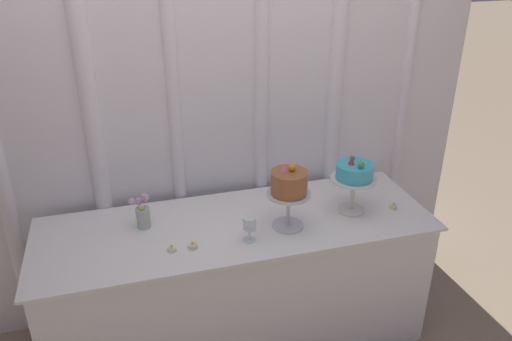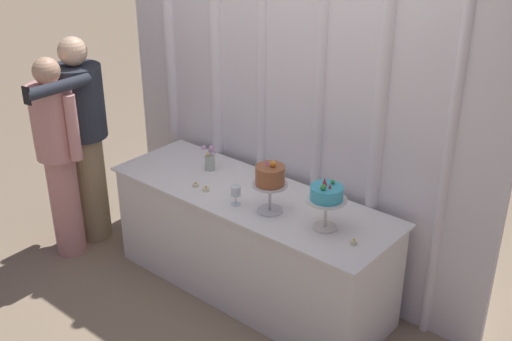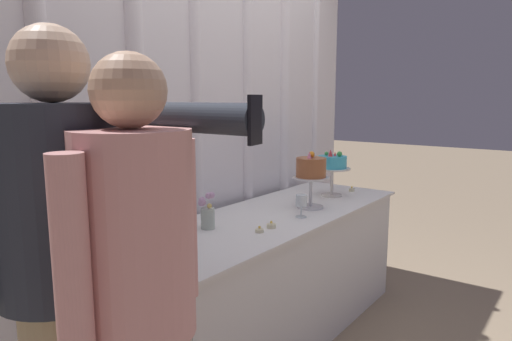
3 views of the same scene
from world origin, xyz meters
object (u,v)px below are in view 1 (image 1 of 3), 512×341
Objects in this scene: cake_table at (238,282)px; cake_display_nearright at (354,175)px; tealight_near_left at (193,246)px; tealight_near_right at (393,207)px; cake_display_nearleft at (289,186)px; flower_vase at (142,213)px; wine_glass at (249,224)px; tealight_far_left at (172,249)px.

cake_table is 6.31× the size of cake_display_nearright.
tealight_near_left is 1.21× the size of tealight_near_right.
flower_vase is (-0.72, 0.20, -0.15)m from cake_display_nearleft.
cake_display_nearleft reaches higher than cake_table.
cake_display_nearright is 2.51× the size of wine_glass.
cake_display_nearleft is 7.12× the size of tealight_near_left.
cake_display_nearleft reaches higher than tealight_near_left.
cake_table is at bearing 175.85° from cake_display_nearright.
cake_display_nearleft is 0.27m from wine_glass.
cake_display_nearright reaches higher than tealight_near_left.
flower_vase is at bearing 172.35° from cake_display_nearright.
tealight_near_left is (-0.26, -0.16, 0.40)m from cake_table.
tealight_near_right is at bearing 5.43° from wine_glass.
cake_display_nearright reaches higher than wine_glass.
tealight_far_left is (-0.99, -0.11, -0.21)m from cake_display_nearright.
cake_display_nearleft is 8.61× the size of tealight_near_right.
tealight_far_left is at bearing 178.46° from tealight_near_left.
cake_display_nearleft reaches higher than tealight_far_left.
cake_table is at bearing 174.07° from tealight_near_right.
cake_table is at bearing 23.42° from tealight_far_left.
wine_glass is (-0.61, -0.12, -0.13)m from cake_display_nearright.
tealight_near_right is at bearing -10.69° from cake_display_nearright.
wine_glass reaches higher than tealight_near_left.
tealight_near_left is (0.10, -0.00, 0.00)m from tealight_far_left.
cake_display_nearright is at bearing 169.31° from tealight_near_right.
tealight_near_right is (1.22, 0.07, 0.00)m from tealight_far_left.
cake_display_nearleft is at bearing -172.42° from cake_display_nearright.
tealight_near_left is at bearing -172.82° from cake_display_nearright.
cake_display_nearleft is 2.71× the size of wine_glass.
tealight_near_right is at bearing 3.47° from tealight_near_left.
wine_glass is at bearing -82.17° from cake_table.
flower_vase is at bearing 167.72° from cake_table.
flower_vase reaches higher than cake_table.
cake_table is 0.50m from tealight_near_left.
cake_display_nearright is (0.63, -0.05, 0.60)m from cake_table.
cake_display_nearright reaches higher than flower_vase.
cake_display_nearright reaches higher than tealight_far_left.
cake_display_nearleft is (0.25, -0.10, 0.62)m from cake_table.
cake_table is 50.16× the size of tealight_near_right.
tealight_near_right is at bearing 3.06° from tealight_far_left.
cake_display_nearright is 7.95× the size of tealight_near_right.
cake_display_nearright reaches higher than tealight_near_right.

